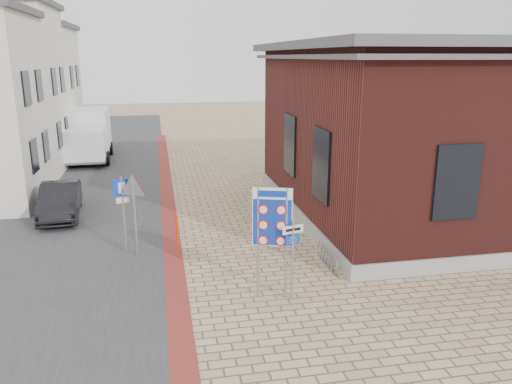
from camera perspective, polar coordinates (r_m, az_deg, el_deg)
name	(u,v)px	position (r m, az deg, el deg)	size (l,w,h in m)	color
ground	(257,308)	(13.20, 0.11, -13.07)	(120.00, 120.00, 0.00)	tan
road_strip	(98,180)	(27.31, -17.65, 1.28)	(7.00, 60.00, 0.02)	#38383A
curb_strip	(168,203)	(22.29, -10.02, -1.28)	(0.60, 40.00, 0.02)	maroon
brick_building	(440,127)	(21.75, 20.30, 6.97)	(13.00, 13.00, 6.80)	gray
townhouse_far	(19,90)	(36.51, -25.43, 10.51)	(7.40, 6.40, 8.30)	silver
bike_rack	(327,258)	(15.65, 8.14, -7.45)	(0.08, 1.80, 0.60)	slate
sedan	(60,200)	(21.49, -21.48, -0.91)	(1.43, 4.10, 1.35)	black
box_truck	(88,135)	(32.62, -18.62, 6.21)	(2.64, 5.95, 3.09)	slate
border_sign	(272,219)	(12.87, 1.87, -3.15)	(1.00, 0.36, 3.05)	gray
essen_sign	(292,248)	(13.07, 4.19, -6.45)	(0.59, 0.18, 2.20)	gray
parking_sign	(123,201)	(16.56, -14.98, -1.03)	(0.56, 0.19, 2.58)	gray
yield_sign	(134,194)	(16.18, -13.83, -0.25)	(0.90, 0.43, 2.68)	gray
bollard	(177,230)	(17.38, -9.00, -4.27)	(0.09, 0.09, 1.03)	red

